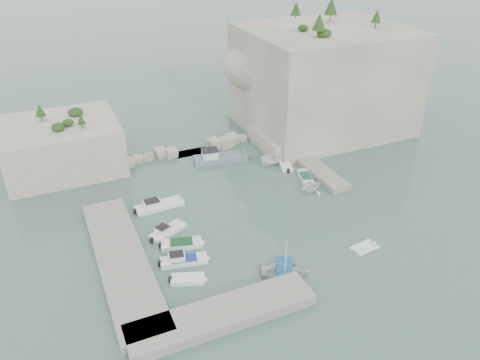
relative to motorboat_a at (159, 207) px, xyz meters
name	(u,v)px	position (x,y,z in m)	size (l,w,h in m)	color
ground	(260,223)	(10.31, -8.47, 0.00)	(400.00, 400.00, 0.00)	#486C5F
cliff_east	(323,79)	(33.31, 14.53, 8.50)	(26.00, 22.00, 17.00)	beige
cliff_terrace	(283,140)	(23.31, 9.53, 1.25)	(8.00, 10.00, 2.50)	beige
outcrop_west	(63,146)	(-9.69, 16.53, 3.50)	(16.00, 14.00, 7.00)	beige
quay_west	(122,261)	(-6.69, -9.47, 0.55)	(5.00, 24.00, 1.10)	#9E9689
quay_south	(222,314)	(0.31, -20.97, 0.55)	(18.00, 4.00, 1.10)	#9E9689
ledge_east	(312,165)	(23.81, 1.53, 0.40)	(3.00, 16.00, 0.80)	#9E9689
breakwater	(193,148)	(9.31, 13.53, 0.70)	(28.00, 3.00, 1.40)	beige
motorboat_a	(159,207)	(0.00, 0.00, 0.00)	(6.77, 2.01, 1.40)	white
motorboat_b	(168,233)	(-0.57, -5.83, 0.00)	(5.18, 1.70, 1.40)	white
motorboat_c	(182,246)	(0.18, -8.84, 0.00)	(5.07, 1.85, 0.70)	white
motorboat_d	(184,262)	(-0.46, -11.76, 0.00)	(5.57, 1.66, 1.40)	white
motorboat_e	(188,281)	(-1.04, -14.77, 0.00)	(3.78, 1.55, 0.70)	white
rowboat	(285,275)	(8.62, -17.94, 0.00)	(3.69, 5.16, 1.07)	white
inflatable_dinghy	(364,249)	(18.91, -17.76, 0.00)	(3.39, 1.64, 0.44)	white
tender_east_a	(311,191)	(20.12, -4.36, 0.00)	(3.14, 3.63, 1.92)	white
tender_east_b	(305,179)	(21.10, -1.20, 0.00)	(4.61, 1.57, 0.70)	silver
tender_east_c	(284,165)	(20.39, 3.73, 0.00)	(5.08, 1.64, 0.70)	white
tender_east_d	(275,163)	(19.30, 4.84, 0.00)	(1.89, 5.01, 1.94)	white
work_boat	(220,161)	(12.08, 8.98, 0.00)	(8.88, 2.62, 2.20)	slate
rowboat_mast	(286,255)	(8.62, -17.94, 2.63)	(0.10, 0.10, 4.20)	white
vegetation	(296,23)	(28.14, 15.94, 17.93)	(53.48, 13.88, 13.40)	#1E4219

